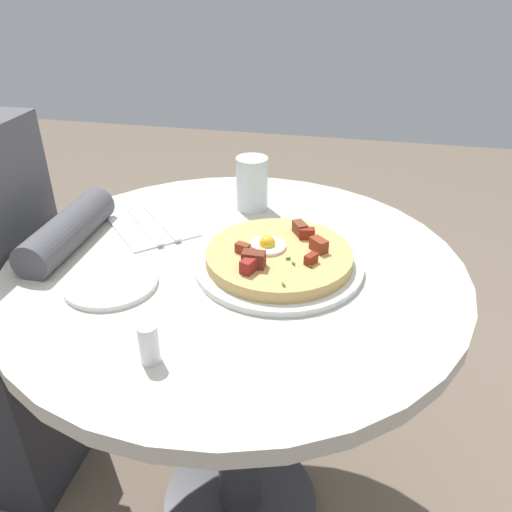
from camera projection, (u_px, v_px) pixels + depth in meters
The scene contains 10 objects.
ground_plane at pixel (240, 504), 1.30m from camera, with size 6.00×6.00×0.00m, color #6B5B4C.
dining_table at pixel (236, 334), 1.03m from camera, with size 0.83×0.83×0.70m.
pizza_plate at pixel (278, 266), 0.92m from camera, with size 0.30×0.30×0.01m, color silver.
breakfast_pizza at pixel (278, 257), 0.91m from camera, with size 0.26×0.26×0.05m.
bread_plate at pixel (111, 283), 0.88m from camera, with size 0.16×0.16×0.01m, color white.
napkin at pixel (153, 226), 1.06m from camera, with size 0.17×0.14×0.00m, color white.
fork at pixel (161, 222), 1.07m from camera, with size 0.18×0.01×0.01m, color silver.
knife at pixel (144, 226), 1.05m from camera, with size 0.18×0.01×0.01m, color silver.
water_glass at pixel (252, 184), 1.11m from camera, with size 0.07×0.07×0.12m, color silver.
salt_shaker at pixel (149, 344), 0.70m from camera, with size 0.03×0.03×0.06m, color white.
Camera 1 is at (0.21, -0.78, 1.19)m, focal length 36.58 mm.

